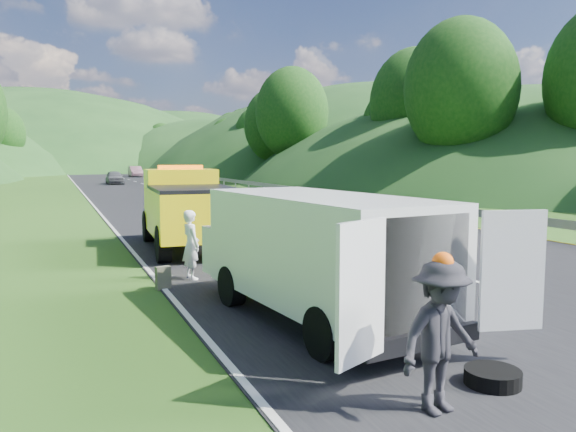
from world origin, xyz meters
name	(u,v)px	position (x,y,z in m)	size (l,w,h in m)	color
ground	(339,283)	(0.00, 0.00, 0.00)	(320.00, 320.00, 0.00)	#38661E
road_surface	(162,189)	(3.00, 40.00, 0.01)	(14.00, 200.00, 0.02)	black
guardrail	(206,182)	(10.30, 52.50, 0.00)	(0.06, 140.00, 1.52)	gray
tree_line_right	(283,179)	(23.00, 60.00, 0.00)	(14.00, 140.00, 14.00)	#285318
hills_backdrop	(108,169)	(6.50, 134.70, 0.00)	(201.00, 288.60, 44.00)	#2D5B23
tow_truck	(186,209)	(-2.20, 6.20, 1.30)	(2.69, 6.33, 2.67)	black
white_van	(314,250)	(-1.83, -2.51, 1.29)	(3.50, 6.65, 2.28)	black
woman	(192,280)	(-3.11, 1.68, 0.00)	(0.61, 0.44, 1.66)	white
child	(293,298)	(-1.55, -0.87, 0.00)	(0.51, 0.40, 1.05)	tan
worker	(438,413)	(-2.10, -6.40, 0.00)	(1.14, 0.66, 1.77)	black
suitcase	(163,278)	(-3.91, 0.95, 0.26)	(0.32, 0.18, 0.52)	#5B5844
spare_tire	(492,386)	(-0.97, -6.04, 0.00)	(0.72, 0.72, 0.20)	black
passing_suv	(310,217)	(5.44, 13.25, 0.00)	(2.37, 5.14, 1.43)	black
dist_car_a	(115,184)	(0.06, 51.94, 0.00)	(1.72, 4.29, 1.46)	#57595D
dist_car_b	(136,177)	(5.24, 74.46, 0.00)	(1.66, 4.75, 1.57)	#774F5C
dist_car_c	(105,174)	(2.48, 94.56, 0.00)	(1.87, 4.60, 1.33)	#984C67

